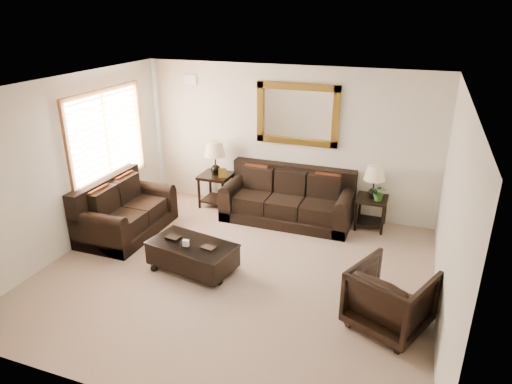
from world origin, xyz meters
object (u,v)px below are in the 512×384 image
at_px(sofa, 288,202).
at_px(loveseat, 124,214).
at_px(end_table_right, 373,188).
at_px(armchair, 391,296).
at_px(end_table_left, 215,164).
at_px(coffee_table, 192,253).

relative_size(sofa, loveseat, 1.36).
height_order(end_table_right, armchair, end_table_right).
relative_size(sofa, armchair, 2.63).
distance_m(end_table_right, armchair, 2.73).
distance_m(sofa, end_table_left, 1.58).
distance_m(sofa, loveseat, 2.90).
distance_m(sofa, coffee_table, 2.31).
bearing_deg(end_table_right, end_table_left, -179.37).
xyz_separation_m(sofa, armchair, (2.00, -2.51, 0.10)).
bearing_deg(armchair, coffee_table, 16.91).
bearing_deg(armchair, loveseat, 11.08).
height_order(sofa, end_table_left, end_table_left).
xyz_separation_m(sofa, end_table_left, (-1.49, 0.12, 0.50)).
relative_size(sofa, coffee_table, 1.68).
bearing_deg(coffee_table, armchair, 3.34).
xyz_separation_m(end_table_left, coffee_table, (0.66, -2.28, -0.57)).
bearing_deg(end_table_left, coffee_table, -73.80).
relative_size(loveseat, end_table_right, 1.47).
relative_size(end_table_right, armchair, 1.31).
bearing_deg(loveseat, sofa, -59.16).
distance_m(loveseat, end_table_left, 1.95).
xyz_separation_m(loveseat, armchair, (4.49, -1.02, 0.09)).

